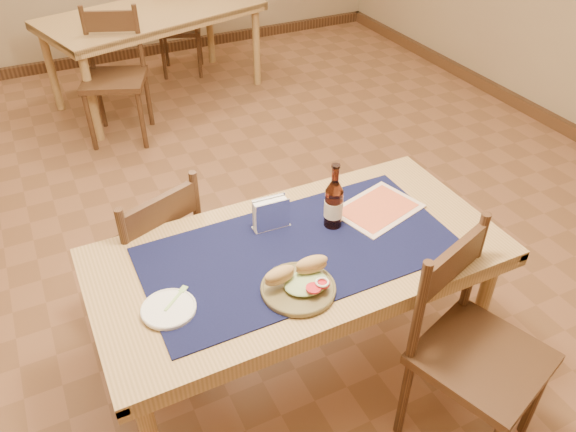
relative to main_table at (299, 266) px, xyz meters
name	(u,v)px	position (x,y,z in m)	size (l,w,h in m)	color
room	(215,22)	(0.00, 0.80, 0.73)	(6.04, 7.04, 2.84)	brown
main_table	(299,266)	(0.00, 0.00, 0.00)	(1.60, 0.80, 0.75)	tan
placemat	(299,250)	(0.00, 0.00, 0.09)	(1.20, 0.60, 0.01)	#0E1133
baseboard	(234,262)	(0.00, 0.80, -0.62)	(6.00, 7.00, 0.10)	#4C301B
back_table	(153,21)	(0.29, 3.23, 0.00)	(1.93, 1.32, 0.75)	tan
chair_main_far	(151,256)	(-0.48, 0.55, -0.19)	(0.54, 0.54, 0.91)	#4C301B
chair_main_near	(473,348)	(0.47, -0.53, -0.18)	(0.55, 0.55, 0.95)	#4C301B
chair_back_near	(115,74)	(-0.18, 2.67, -0.17)	(0.58, 0.58, 0.96)	#4C301B
chair_back_far	(179,28)	(0.62, 3.65, -0.23)	(0.50, 0.50, 0.84)	#4C301B
sandwich_plate	(300,283)	(-0.10, -0.19, 0.12)	(0.27, 0.27, 0.10)	brown
side_plate	(169,308)	(-0.55, -0.09, 0.10)	(0.19, 0.19, 0.02)	white
fork	(177,296)	(-0.50, -0.05, 0.10)	(0.11, 0.10, 0.00)	#A7DF7A
beer_bottle	(334,204)	(0.19, 0.08, 0.19)	(0.08, 0.08, 0.29)	#441A0C
napkin_holder	(271,214)	(-0.04, 0.18, 0.15)	(0.16, 0.06, 0.14)	white
menu_card	(378,209)	(0.42, 0.09, 0.09)	(0.40, 0.34, 0.01)	beige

